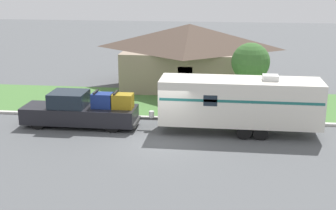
% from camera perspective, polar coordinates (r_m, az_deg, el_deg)
% --- Properties ---
extents(ground_plane, '(120.00, 120.00, 0.00)m').
position_cam_1_polar(ground_plane, '(23.78, -0.68, -4.52)').
color(ground_plane, '#515456').
extents(curb_strip, '(80.00, 0.30, 0.14)m').
position_cam_1_polar(curb_strip, '(27.28, 0.39, -1.66)').
color(curb_strip, beige).
rests_on(curb_strip, ground_plane).
extents(lawn_strip, '(80.00, 7.00, 0.03)m').
position_cam_1_polar(lawn_strip, '(30.77, 1.20, 0.28)').
color(lawn_strip, '#477538').
rests_on(lawn_strip, ground_plane).
extents(house_across_street, '(10.05, 7.54, 4.63)m').
position_cam_1_polar(house_across_street, '(35.23, 2.62, 6.24)').
color(house_across_street, gray).
rests_on(house_across_street, ground_plane).
extents(pickup_truck, '(6.42, 1.93, 2.05)m').
position_cam_1_polar(pickup_truck, '(26.35, -10.56, -0.68)').
color(pickup_truck, black).
rests_on(pickup_truck, ground_plane).
extents(travel_trailer, '(9.56, 2.34, 3.20)m').
position_cam_1_polar(travel_trailer, '(24.92, 8.76, 0.43)').
color(travel_trailer, black).
rests_on(travel_trailer, ground_plane).
extents(mailbox, '(0.48, 0.20, 1.31)m').
position_cam_1_polar(mailbox, '(27.98, 14.22, 0.29)').
color(mailbox, brown).
rests_on(mailbox, ground_plane).
extents(tree_in_yard, '(2.41, 2.41, 4.10)m').
position_cam_1_polar(tree_in_yard, '(29.77, 10.04, 5.16)').
color(tree_in_yard, brown).
rests_on(tree_in_yard, ground_plane).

